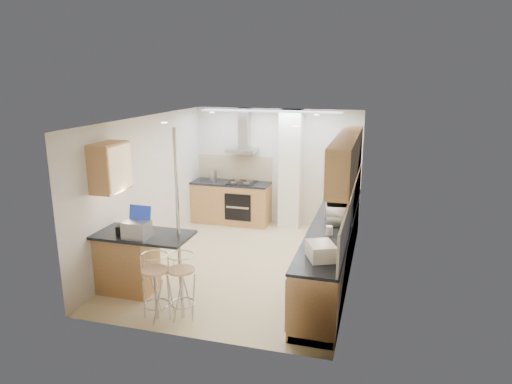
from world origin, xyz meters
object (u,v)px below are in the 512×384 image
(microwave, at_px, (339,212))
(laptop, at_px, (137,230))
(bread_bin, at_px, (321,251))
(bar_stool_near, at_px, (156,287))
(bar_stool_end, at_px, (182,286))

(microwave, relative_size, laptop, 1.66)
(laptop, height_order, bread_bin, laptop)
(bar_stool_near, height_order, bar_stool_end, bar_stool_near)
(microwave, bearing_deg, bar_stool_end, 126.50)
(laptop, bearing_deg, bread_bin, 1.13)
(microwave, height_order, bread_bin, microwave)
(laptop, xyz_separation_m, bar_stool_end, (0.82, -0.34, -0.60))
(laptop, height_order, bar_stool_near, laptop)
(microwave, height_order, bar_stool_end, microwave)
(bar_stool_near, bearing_deg, laptop, 149.29)
(microwave, distance_m, bar_stool_near, 3.03)
(laptop, xyz_separation_m, bread_bin, (2.61, -0.00, -0.04))
(microwave, bearing_deg, bread_bin, 168.34)
(microwave, xyz_separation_m, bar_stool_near, (-2.18, -2.02, -0.62))
(microwave, xyz_separation_m, bar_stool_end, (-1.86, -1.89, -0.62))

